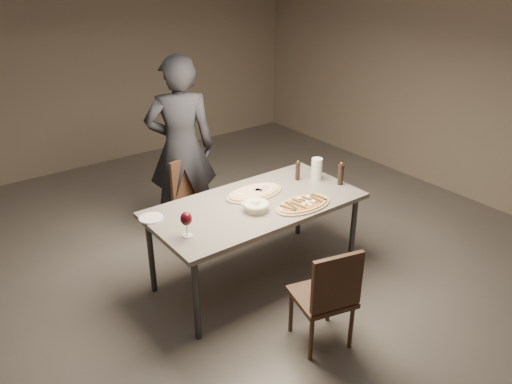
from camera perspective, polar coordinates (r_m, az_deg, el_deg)
room at (r=3.92m, az=0.00°, el=7.27°), size 7.00×7.00×7.00m
dining_table at (r=4.20m, az=0.00°, el=-1.93°), size 1.80×0.90×0.75m
zucchini_pizza at (r=4.13m, az=5.44°, el=-1.38°), size 0.53×0.29×0.05m
ham_pizza at (r=4.32m, az=-0.18°, el=-0.05°), size 0.55×0.31×0.04m
bread_basket at (r=4.02m, az=0.01°, el=-1.60°), size 0.21×0.21×0.08m
oil_dish at (r=4.14m, az=-0.76°, el=-1.32°), size 0.14×0.14×0.02m
pepper_mill_left at (r=4.58m, az=4.80°, el=2.43°), size 0.05×0.05×0.19m
pepper_mill_right at (r=4.53m, az=9.66°, el=2.04°), size 0.06×0.06×0.22m
carafe at (r=4.59m, az=6.95°, el=2.59°), size 0.10×0.10×0.21m
wine_glass at (r=3.66m, az=-7.98°, el=-3.14°), size 0.09×0.09×0.20m
side_plate at (r=4.01m, az=-11.91°, el=-2.94°), size 0.19×0.19×0.01m
chair_near at (r=3.61m, az=8.24°, el=-11.42°), size 0.49×0.49×0.84m
chair_far at (r=4.95m, az=-7.05°, el=-0.44°), size 0.48×0.48×0.85m
diner at (r=4.95m, az=-8.55°, el=4.96°), size 0.79×0.67×1.83m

